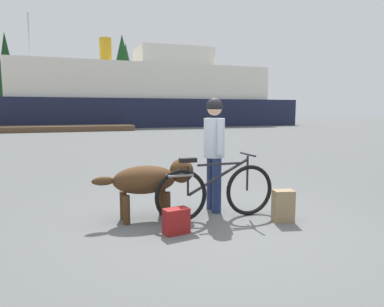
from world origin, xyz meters
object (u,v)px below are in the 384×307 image
Objects in this scene: backpack at (283,206)px; sailboat_moored at (34,122)px; person_cyclist at (214,143)px; ferry_boat at (146,97)px; handbag_pannier at (176,221)px; dog at (151,180)px; bicycle at (216,191)px.

backpack is 30.87m from sailboat_moored.
person_cyclist is 30.12m from ferry_boat.
person_cyclist is at bearing 42.33° from handbag_pannier.
person_cyclist is 0.06× the size of ferry_boat.
sailboat_moored reaches higher than dog.
dog is 0.05× the size of ferry_boat.
handbag_pannier is at bearing 178.40° from backpack.
bicycle is at bearing -109.90° from person_cyclist.
dog is 0.15× the size of sailboat_moored.
bicycle reaches higher than dog.
bicycle reaches higher than handbag_pannier.
bicycle is 0.06× the size of ferry_boat.
handbag_pannier is (-0.86, -0.79, -0.90)m from person_cyclist.
ferry_boat is at bearing 80.79° from backpack.
sailboat_moored is at bearing 98.73° from person_cyclist.
ferry_boat reaches higher than backpack.
backpack is (1.72, -0.76, -0.35)m from dog.
sailboat_moored is at bearing 99.79° from backpack.
handbag_pannier is (0.15, -0.72, -0.41)m from dog.
ferry_boat is at bearing -0.29° from sailboat_moored.
person_cyclist is 29.94m from sailboat_moored.
sailboat_moored is at bearing 179.71° from ferry_boat.
bicycle is at bearing -20.47° from dog.
sailboat_moored reaches higher than backpack.
sailboat_moored is (-4.40, 29.98, 0.09)m from bicycle.
ferry_boat is at bearing 79.22° from person_cyclist.
backpack is 1.57m from handbag_pannier.
person_cyclist is at bearing -81.27° from sailboat_moored.
dog is 1.91m from backpack.
person_cyclist is 3.90× the size of backpack.
backpack is at bearing -99.21° from ferry_boat.
handbag_pannier is at bearing -137.67° from person_cyclist.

